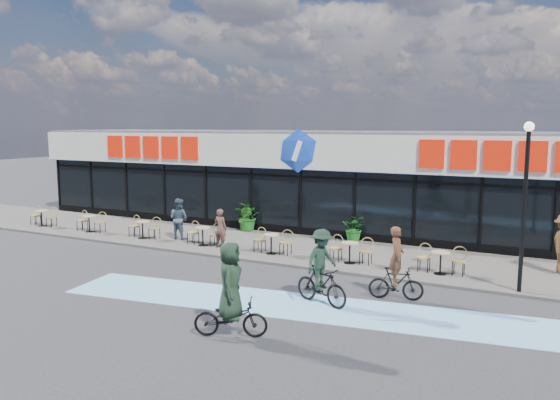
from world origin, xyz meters
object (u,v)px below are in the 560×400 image
patron_right (179,219)px  cyclist_a (321,271)px  potted_plant_right (355,228)px  bistro_set_0 (43,216)px  potted_plant_left (245,219)px  cyclist_b (396,273)px  lamp_post (525,192)px  patron_left (221,228)px  potted_plant_mid (249,216)px

patron_right → cyclist_a: cyclist_a is taller
potted_plant_right → patron_right: patron_right is taller
bistro_set_0 → patron_right: 7.71m
potted_plant_left → cyclist_b: size_ratio=0.54×
lamp_post → potted_plant_right: bearing=146.4°
potted_plant_left → potted_plant_right: size_ratio=1.01×
potted_plant_right → patron_left: 5.55m
bistro_set_0 → cyclist_b: size_ratio=0.73×
lamp_post → potted_plant_mid: size_ratio=3.68×
lamp_post → potted_plant_mid: 12.65m
patron_right → patron_left: bearing=167.0°
lamp_post → cyclist_a: size_ratio=2.32×
patron_right → cyclist_b: size_ratio=0.83×
potted_plant_right → patron_right: 7.41m
lamp_post → potted_plant_right: (-6.55, 4.35, -2.37)m
bistro_set_0 → cyclist_b: bearing=-9.5°
patron_left → patron_right: size_ratio=0.89×
lamp_post → potted_plant_left: (-11.74, 4.23, -2.37)m
potted_plant_mid → cyclist_a: (6.84, -7.78, 0.17)m
cyclist_a → potted_plant_mid: bearing=131.3°
lamp_post → bistro_set_0: (-21.05, 0.96, -2.47)m
patron_left → potted_plant_mid: bearing=-73.1°
bistro_set_0 → cyclist_b: 18.21m
lamp_post → bistro_set_0: size_ratio=3.18×
bistro_set_0 → patron_left: (10.15, -0.06, 0.32)m
potted_plant_left → cyclist_a: 10.33m
lamp_post → potted_plant_mid: lamp_post is taller
potted_plant_left → cyclist_b: (8.65, -6.29, 0.12)m
lamp_post → potted_plant_right: lamp_post is taller
lamp_post → bistro_set_0: 21.21m
potted_plant_mid → cyclist_b: cyclist_b is taller
potted_plant_right → cyclist_a: bearing=-77.3°
lamp_post → patron_right: 13.60m
potted_plant_right → potted_plant_mid: bearing=179.8°
patron_left → cyclist_b: bearing=164.0°
bistro_set_0 → potted_plant_left: 9.87m
bistro_set_0 → cyclist_b: (17.96, -3.02, 0.22)m
bistro_set_0 → patron_right: patron_right is taller
potted_plant_mid → cyclist_b: size_ratio=0.63×
potted_plant_mid → lamp_post: bearing=-20.6°
potted_plant_left → cyclist_a: cyclist_a is taller
potted_plant_right → cyclist_b: cyclist_b is taller
patron_right → cyclist_b: cyclist_b is taller
potted_plant_right → patron_left: size_ratio=0.72×
potted_plant_mid → cyclist_a: size_ratio=0.63×
potted_plant_right → cyclist_a: size_ratio=0.53×
potted_plant_left → patron_right: 3.23m
bistro_set_0 → cyclist_a: bearing=-15.1°
bistro_set_0 → potted_plant_mid: 10.00m
potted_plant_mid → cyclist_b: 10.71m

